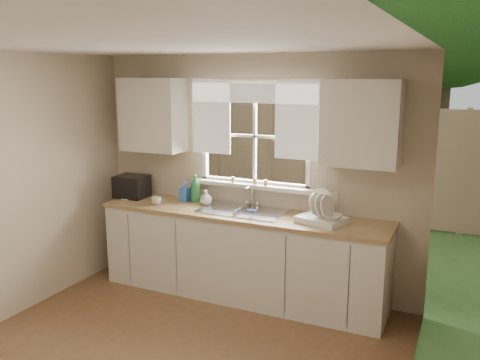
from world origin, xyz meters
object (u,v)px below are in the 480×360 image
at_px(soap_bottle_a, 196,188).
at_px(black_appliance, 132,186).
at_px(cup, 156,201).
at_px(dish_rack, 322,215).

bearing_deg(soap_bottle_a, black_appliance, 169.90).
distance_m(soap_bottle_a, cup, 0.45).
relative_size(soap_bottle_a, black_appliance, 0.90).
height_order(dish_rack, cup, dish_rack).
distance_m(dish_rack, black_appliance, 2.25).
distance_m(dish_rack, soap_bottle_a, 1.50).
bearing_deg(cup, dish_rack, -14.76).
bearing_deg(soap_bottle_a, dish_rack, -26.95).
bearing_deg(cup, black_appliance, 142.35).
relative_size(dish_rack, cup, 4.61).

